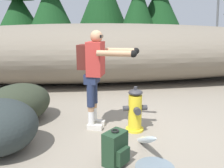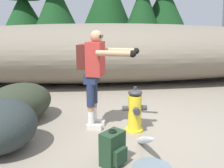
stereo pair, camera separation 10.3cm
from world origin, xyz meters
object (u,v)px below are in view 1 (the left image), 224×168
utility_worker (96,68)px  boulder_mid (18,103)px  spare_backpack (115,149)px  fire_hydrant (135,111)px

utility_worker → boulder_mid: (-1.39, 0.45, -0.70)m
utility_worker → spare_backpack: (0.16, -1.19, -0.84)m
fire_hydrant → boulder_mid: bearing=161.9°
fire_hydrant → boulder_mid: size_ratio=0.60×
boulder_mid → spare_backpack: bearing=-46.6°
utility_worker → boulder_mid: bearing=-179.4°
fire_hydrant → boulder_mid: fire_hydrant is taller
utility_worker → spare_backpack: bearing=-64.0°
utility_worker → spare_backpack: 1.46m
utility_worker → spare_backpack: size_ratio=3.54×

